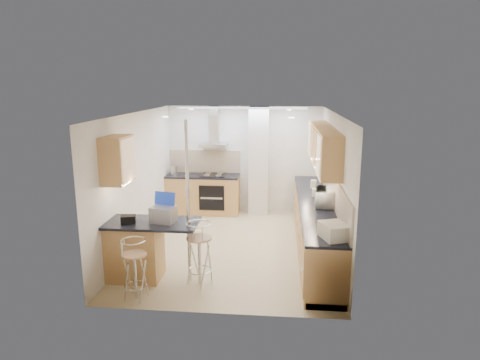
# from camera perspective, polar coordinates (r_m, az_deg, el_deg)

# --- Properties ---
(ground) EXTENTS (4.80, 4.80, 0.00)m
(ground) POSITION_cam_1_polar(r_m,az_deg,el_deg) (8.16, -0.85, -8.89)
(ground) COLOR tan
(ground) RESTS_ON ground
(room_shell) EXTENTS (3.64, 4.84, 2.51)m
(room_shell) POSITION_cam_1_polar(r_m,az_deg,el_deg) (8.07, 1.69, 2.26)
(room_shell) COLOR white
(room_shell) RESTS_ON ground
(right_counter) EXTENTS (0.63, 4.40, 0.92)m
(right_counter) POSITION_cam_1_polar(r_m,az_deg,el_deg) (7.99, 9.96, -6.05)
(right_counter) COLOR #B58848
(right_counter) RESTS_ON ground
(back_counter) EXTENTS (1.70, 0.63, 0.92)m
(back_counter) POSITION_cam_1_polar(r_m,az_deg,el_deg) (10.13, -4.93, -1.86)
(back_counter) COLOR #B58848
(back_counter) RESTS_ON ground
(peninsula) EXTENTS (1.47, 0.72, 0.94)m
(peninsula) POSITION_cam_1_polar(r_m,az_deg,el_deg) (6.88, -11.68, -9.15)
(peninsula) COLOR #B58848
(peninsula) RESTS_ON ground
(microwave) EXTENTS (0.42, 0.58, 0.31)m
(microwave) POSITION_cam_1_polar(r_m,az_deg,el_deg) (7.59, 11.48, -2.29)
(microwave) COLOR white
(microwave) RESTS_ON right_counter
(laptop) EXTENTS (0.40, 0.33, 0.25)m
(laptop) POSITION_cam_1_polar(r_m,az_deg,el_deg) (6.63, -10.19, -4.54)
(laptop) COLOR #979A9E
(laptop) RESTS_ON peninsula
(bag) EXTENTS (0.25, 0.21, 0.12)m
(bag) POSITION_cam_1_polar(r_m,az_deg,el_deg) (6.73, -14.68, -5.08)
(bag) COLOR black
(bag) RESTS_ON peninsula
(bar_stool_near) EXTENTS (0.44, 0.44, 0.90)m
(bar_stool_near) POSITION_cam_1_polar(r_m,az_deg,el_deg) (6.34, -13.84, -11.48)
(bar_stool_near) COLOR tan
(bar_stool_near) RESTS_ON ground
(bar_stool_end) EXTENTS (0.46, 0.46, 0.99)m
(bar_stool_end) POSITION_cam_1_polar(r_m,az_deg,el_deg) (6.59, -5.43, -9.73)
(bar_stool_end) COLOR tan
(bar_stool_end) RESTS_ON ground
(jar_a) EXTENTS (0.14, 0.14, 0.16)m
(jar_a) POSITION_cam_1_polar(r_m,az_deg,el_deg) (8.86, 9.76, -0.53)
(jar_a) COLOR beige
(jar_a) RESTS_ON right_counter
(jar_b) EXTENTS (0.12, 0.12, 0.15)m
(jar_b) POSITION_cam_1_polar(r_m,az_deg,el_deg) (8.22, 9.94, -1.65)
(jar_b) COLOR beige
(jar_b) RESTS_ON right_counter
(jar_c) EXTENTS (0.18, 0.18, 0.19)m
(jar_c) POSITION_cam_1_polar(r_m,az_deg,el_deg) (7.70, 10.45, -2.48)
(jar_c) COLOR beige
(jar_c) RESTS_ON right_counter
(jar_d) EXTENTS (0.11, 0.11, 0.14)m
(jar_d) POSITION_cam_1_polar(r_m,az_deg,el_deg) (7.68, 11.21, -2.75)
(jar_d) COLOR white
(jar_d) RESTS_ON right_counter
(bread_bin) EXTENTS (0.44, 0.49, 0.21)m
(bread_bin) POSITION_cam_1_polar(r_m,az_deg,el_deg) (6.06, 12.43, -6.67)
(bread_bin) COLOR beige
(bread_bin) RESTS_ON right_counter
(kettle) EXTENTS (0.16, 0.16, 0.22)m
(kettle) POSITION_cam_1_polar(r_m,az_deg,el_deg) (10.12, -8.80, 1.33)
(kettle) COLOR #B8BABD
(kettle) RESTS_ON back_counter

